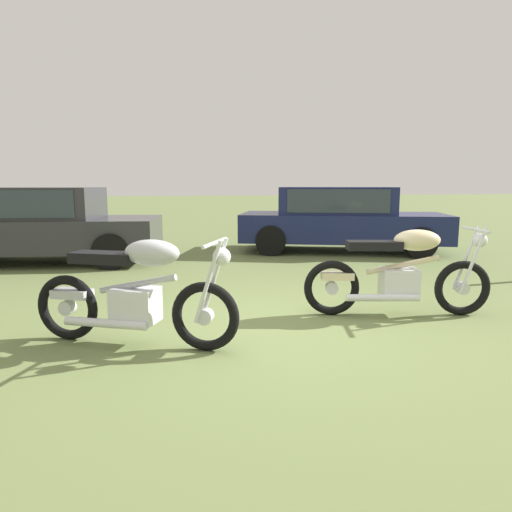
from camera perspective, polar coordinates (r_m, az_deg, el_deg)
ground_plane at (r=4.82m, az=3.01°, el=-8.96°), size 120.00×120.00×0.00m
motorcycle_silver at (r=4.33m, az=-14.84°, el=-4.52°), size 1.84×1.14×1.02m
motorcycle_cream at (r=5.41m, az=17.56°, el=-2.02°), size 2.07×0.84×1.02m
car_charcoal at (r=9.60m, az=-25.45°, el=3.97°), size 4.50×2.48×1.43m
car_navy at (r=10.34m, az=10.41°, el=4.97°), size 4.78×3.25×1.43m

